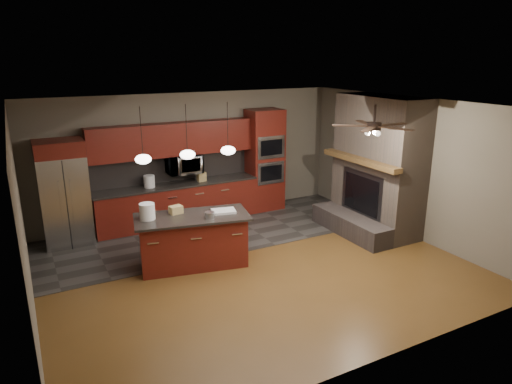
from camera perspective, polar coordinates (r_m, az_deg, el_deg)
ground at (r=8.14m, az=-0.21°, el=-9.21°), size 7.00×7.00×0.00m
ceiling at (r=7.36m, az=-0.23°, el=10.78°), size 7.00×6.00×0.02m
back_wall at (r=10.30m, az=-8.05°, el=4.44°), size 7.00×0.02×2.80m
right_wall at (r=9.72m, az=18.38°, el=3.00°), size 0.02×6.00×2.80m
left_wall at (r=6.83m, az=-27.23°, el=-3.66°), size 0.02×6.00×2.80m
slate_tile_patch at (r=9.64m, az=-5.23°, el=-5.02°), size 7.00×2.40×0.01m
fireplace_column at (r=9.70m, az=14.74°, el=2.66°), size 1.30×2.10×2.80m
back_cabinetry at (r=10.04m, az=-9.97°, el=1.05°), size 3.59×0.64×2.20m
oven_tower at (r=10.77m, az=1.10°, el=3.99°), size 0.80×0.63×2.38m
microwave at (r=10.01m, az=-9.01°, el=3.45°), size 0.73×0.41×0.50m
refrigerator at (r=9.47m, az=-22.87°, el=-0.15°), size 0.88×0.75×2.06m
kitchen_island at (r=8.07m, az=-7.88°, el=-6.01°), size 2.09×1.26×0.92m
white_bucket at (r=7.84m, az=-13.44°, el=-2.38°), size 0.27×0.27×0.28m
paint_can at (r=7.74m, az=-5.82°, el=-2.89°), size 0.23×0.23×0.11m
paint_tray at (r=8.02m, az=-4.09°, el=-2.39°), size 0.47×0.38×0.04m
cardboard_box at (r=8.04m, az=-9.98°, el=-2.20°), size 0.24×0.19×0.14m
counter_bucket at (r=9.81m, az=-13.20°, el=1.30°), size 0.28×0.28×0.26m
counter_box at (r=10.11m, az=-6.83°, el=1.91°), size 0.19×0.15×0.20m
pendant_left at (r=7.56m, az=-13.92°, el=4.04°), size 0.26×0.26×0.92m
pendant_center at (r=7.77m, az=-8.56°, el=4.68°), size 0.26×0.26×0.92m
pendant_right at (r=8.05m, az=-3.51°, el=5.24°), size 0.26×0.26×0.92m
ceiling_fan at (r=7.79m, az=14.53°, el=8.04°), size 1.27×1.33×0.41m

